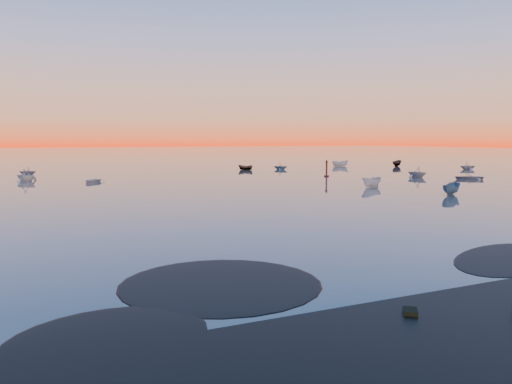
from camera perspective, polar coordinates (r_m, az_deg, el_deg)
ground at (r=121.15m, az=-12.82°, el=2.88°), size 600.00×600.00×0.00m
moored_fleet at (r=75.97m, az=-5.27°, el=1.20°), size 124.00×58.00×1.20m
boat_near_center at (r=61.74m, az=21.38°, el=-0.31°), size 3.47×4.38×1.40m
boat_near_right at (r=88.59m, az=17.93°, el=1.62°), size 4.05×2.38×1.33m
channel_marker at (r=86.72m, az=8.07°, el=2.55°), size 0.85×0.85×3.02m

